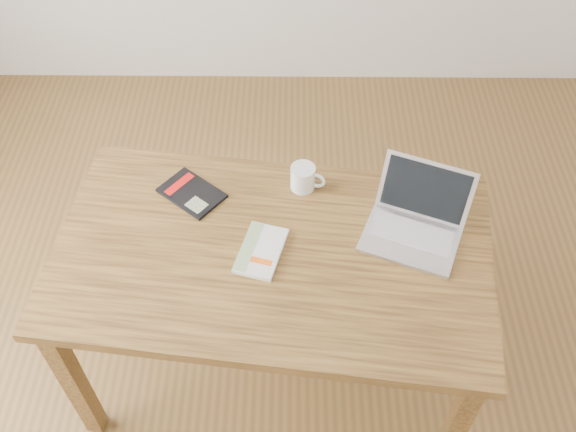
{
  "coord_description": "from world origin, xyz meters",
  "views": [
    {
      "loc": [
        0.14,
        -1.11,
        2.36
      ],
      "look_at": [
        0.13,
        0.18,
        0.85
      ],
      "focal_mm": 40.0,
      "sensor_mm": 36.0,
      "label": 1
    }
  ],
  "objects_px": {
    "desk": "(273,267)",
    "black_guidebook": "(192,193)",
    "white_guidebook": "(261,251)",
    "laptop": "(416,221)",
    "coffee_mug": "(304,177)"
  },
  "relations": [
    {
      "from": "desk",
      "to": "white_guidebook",
      "type": "distance_m",
      "value": 0.1
    },
    {
      "from": "laptop",
      "to": "coffee_mug",
      "type": "xyz_separation_m",
      "value": [
        -0.36,
        0.19,
        0.0
      ]
    },
    {
      "from": "white_guidebook",
      "to": "black_guidebook",
      "type": "xyz_separation_m",
      "value": [
        -0.25,
        0.25,
        -0.0
      ]
    },
    {
      "from": "laptop",
      "to": "black_guidebook",
      "type": "bearing_deg",
      "value": -169.77
    },
    {
      "from": "black_guidebook",
      "to": "laptop",
      "type": "xyz_separation_m",
      "value": [
        0.74,
        -0.15,
        0.04
      ]
    },
    {
      "from": "desk",
      "to": "white_guidebook",
      "type": "bearing_deg",
      "value": -162.66
    },
    {
      "from": "desk",
      "to": "black_guidebook",
      "type": "distance_m",
      "value": 0.38
    },
    {
      "from": "black_guidebook",
      "to": "laptop",
      "type": "relative_size",
      "value": 0.66
    },
    {
      "from": "desk",
      "to": "black_guidebook",
      "type": "xyz_separation_m",
      "value": [
        -0.28,
        0.24,
        0.1
      ]
    },
    {
      "from": "white_guidebook",
      "to": "laptop",
      "type": "relative_size",
      "value": 0.61
    },
    {
      "from": "laptop",
      "to": "coffee_mug",
      "type": "distance_m",
      "value": 0.4
    },
    {
      "from": "white_guidebook",
      "to": "coffee_mug",
      "type": "bearing_deg",
      "value": 79.62
    },
    {
      "from": "white_guidebook",
      "to": "laptop",
      "type": "distance_m",
      "value": 0.5
    },
    {
      "from": "desk",
      "to": "coffee_mug",
      "type": "xyz_separation_m",
      "value": [
        0.1,
        0.28,
        0.14
      ]
    },
    {
      "from": "black_guidebook",
      "to": "coffee_mug",
      "type": "xyz_separation_m",
      "value": [
        0.38,
        0.04,
        0.04
      ]
    }
  ]
}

